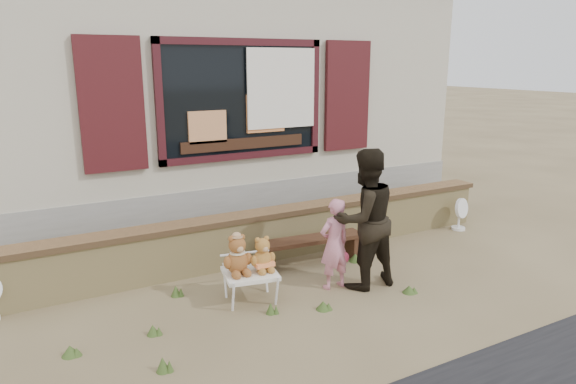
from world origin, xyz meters
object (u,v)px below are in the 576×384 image
bench (311,245)px  child (334,244)px  teddy_bear_left (237,254)px  teddy_bear_right (262,253)px  folding_chair (250,274)px  adult (365,219)px

bench → child: bearing=-94.1°
teddy_bear_left → teddy_bear_right: size_ratio=1.13×
bench → folding_chair: bearing=-146.4°
folding_chair → adult: size_ratio=0.39×
folding_chair → adult: (1.34, -0.26, 0.51)m
teddy_bear_left → adult: 1.52m
adult → teddy_bear_right: bearing=-11.3°
folding_chair → teddy_bear_left: bearing=-180.0°
teddy_bear_left → child: 1.16m
teddy_bear_right → adult: adult is taller
teddy_bear_right → adult: (1.20, -0.23, 0.28)m
child → teddy_bear_left: bearing=-11.9°
adult → child: bearing=-18.9°
teddy_bear_right → child: bearing=2.8°
child → folding_chair: bearing=-11.6°
bench → folding_chair: size_ratio=2.24×
child → adult: size_ratio=0.66×
teddy_bear_left → teddy_bear_right: bearing=0.0°
bench → adult: (0.20, -0.86, 0.56)m
teddy_bear_left → child: bearing=2.1°
teddy_bear_right → folding_chair: bearing=180.0°
bench → teddy_bear_left: teddy_bear_left is taller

